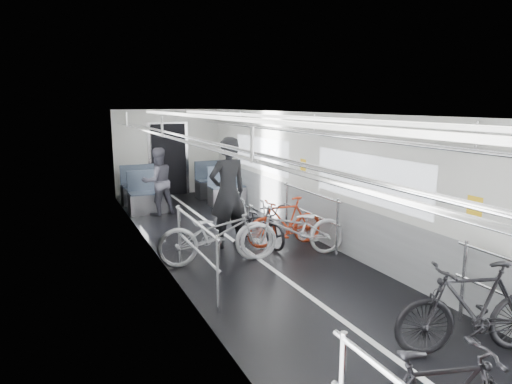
% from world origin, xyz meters
% --- Properties ---
extents(car_shell, '(3.02, 14.01, 2.41)m').
position_xyz_m(car_shell, '(0.00, 1.78, 1.13)').
color(car_shell, black).
rests_on(car_shell, ground).
extents(bike_left_far, '(1.97, 0.89, 1.00)m').
position_xyz_m(bike_left_far, '(-0.69, 1.01, 0.50)').
color(bike_left_far, '#A4A5A9').
rests_on(bike_left_far, floor).
extents(bike_right_near, '(1.72, 0.96, 1.00)m').
position_xyz_m(bike_right_near, '(0.78, -2.66, 0.50)').
color(bike_right_near, black).
rests_on(bike_right_near, floor).
extents(bike_right_mid, '(1.92, 0.94, 0.96)m').
position_xyz_m(bike_right_mid, '(0.59, 0.78, 0.48)').
color(bike_right_mid, silver).
rests_on(bike_right_mid, floor).
extents(bike_right_far, '(1.50, 0.46, 0.90)m').
position_xyz_m(bike_right_far, '(0.76, 1.38, 0.45)').
color(bike_right_far, '#B33116').
rests_on(bike_right_far, floor).
extents(bike_aisle, '(0.81, 1.59, 0.80)m').
position_xyz_m(bike_aisle, '(0.37, 1.66, 0.40)').
color(bike_aisle, black).
rests_on(bike_aisle, floor).
extents(person_standing, '(0.79, 0.58, 1.99)m').
position_xyz_m(person_standing, '(-0.21, 1.76, 1.00)').
color(person_standing, black).
rests_on(person_standing, floor).
extents(person_seated, '(0.87, 0.74, 1.57)m').
position_xyz_m(person_seated, '(-0.82, 4.71, 0.79)').
color(person_seated, '#2B2A32').
rests_on(person_seated, floor).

